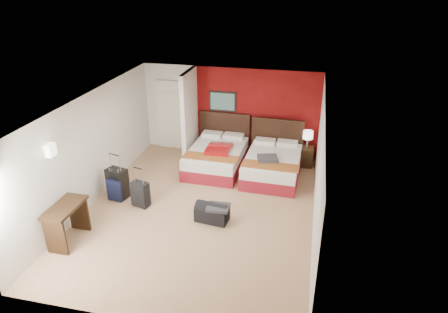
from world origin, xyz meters
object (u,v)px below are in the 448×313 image
(suitcase_charcoal, at_px, (140,195))
(duffel_bag, at_px, (212,214))
(nightstand, at_px, (306,157))
(suitcase_navy, at_px, (116,190))
(bed_right, at_px, (272,166))
(suitcase_black, at_px, (118,184))
(bed_left, at_px, (216,158))
(red_suitcase_open, at_px, (219,148))
(table_lamp, at_px, (308,139))
(desk, at_px, (68,224))

(suitcase_charcoal, relative_size, duffel_bag, 0.82)
(nightstand, height_order, suitcase_navy, nightstand)
(bed_right, relative_size, suitcase_black, 2.76)
(suitcase_navy, relative_size, duffel_bag, 0.74)
(bed_left, relative_size, suitcase_navy, 3.83)
(red_suitcase_open, relative_size, table_lamp, 1.77)
(nightstand, bearing_deg, duffel_bag, -121.25)
(red_suitcase_open, bearing_deg, suitcase_navy, -136.84)
(nightstand, height_order, suitcase_charcoal, suitcase_charcoal)
(table_lamp, relative_size, suitcase_charcoal, 0.83)
(nightstand, relative_size, suitcase_navy, 1.04)
(bed_right, bearing_deg, red_suitcase_open, -179.74)
(bed_right, distance_m, suitcase_black, 3.88)
(nightstand, relative_size, table_lamp, 1.14)
(suitcase_charcoal, height_order, duffel_bag, suitcase_charcoal)
(desk, bearing_deg, bed_left, 61.30)
(table_lamp, bearing_deg, nightstand, 0.00)
(bed_right, distance_m, suitcase_charcoal, 3.45)
(bed_right, xyz_separation_m, suitcase_black, (-3.41, -1.84, 0.06))
(suitcase_charcoal, xyz_separation_m, duffel_bag, (1.72, -0.21, -0.11))
(bed_right, distance_m, desk, 5.10)
(bed_right, distance_m, red_suitcase_open, 1.46)
(red_suitcase_open, bearing_deg, nightstand, 17.94)
(nightstand, height_order, table_lamp, table_lamp)
(suitcase_black, bearing_deg, suitcase_navy, -68.56)
(red_suitcase_open, distance_m, suitcase_charcoal, 2.53)
(duffel_bag, height_order, desk, desk)
(suitcase_black, xyz_separation_m, suitcase_charcoal, (0.67, -0.25, -0.07))
(bed_left, distance_m, suitcase_black, 2.74)
(nightstand, xyz_separation_m, table_lamp, (0.00, 0.00, 0.51))
(red_suitcase_open, bearing_deg, desk, -122.99)
(desk, bearing_deg, suitcase_black, 84.21)
(bed_right, relative_size, nightstand, 3.62)
(red_suitcase_open, relative_size, nightstand, 1.56)
(desk, bearing_deg, nightstand, 45.60)
(bed_left, relative_size, table_lamp, 4.18)
(bed_left, xyz_separation_m, desk, (-2.08, -3.75, 0.11))
(table_lamp, distance_m, desk, 6.30)
(nightstand, distance_m, duffel_bag, 3.66)
(red_suitcase_open, relative_size, duffel_bag, 1.21)
(suitcase_black, bearing_deg, bed_left, 62.56)
(bed_left, xyz_separation_m, red_suitcase_open, (0.10, -0.10, 0.35))
(bed_left, distance_m, nightstand, 2.45)
(table_lamp, bearing_deg, suitcase_black, -147.51)
(suitcase_black, distance_m, desk, 1.78)
(bed_right, height_order, suitcase_charcoal, bed_right)
(table_lamp, bearing_deg, desk, -134.76)
(bed_right, height_order, duffel_bag, bed_right)
(red_suitcase_open, xyz_separation_m, duffel_bag, (0.40, -2.34, -0.47))
(suitcase_black, distance_m, duffel_bag, 2.44)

